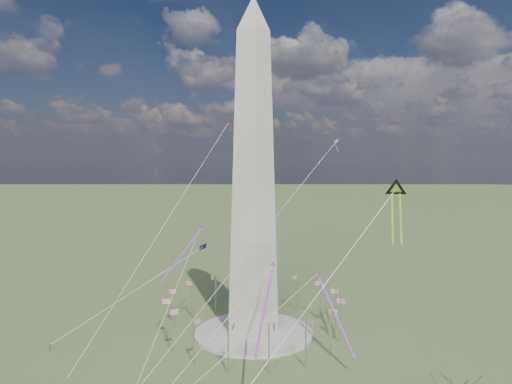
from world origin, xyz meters
The scene contains 12 objects.
ground centered at (0.00, 0.00, 0.00)m, with size 2000.00×2000.00×0.00m, color #3F552A.
plaza centered at (0.00, 0.00, 0.40)m, with size 36.00×36.00×0.80m, color #A9A39A.
washington_monument centered at (0.00, 0.00, 47.95)m, with size 15.56×15.56×100.00m.
flagpole_ring centered at (0.00, 0.00, 7.27)m, with size 54.40×54.40×13.00m.
person_west centered at (-38.72, -43.26, 0.90)m, with size 0.88×0.68×1.81m, color gray.
kite_delta_black centered at (39.87, 9.30, 44.47)m, with size 10.52×18.06×14.81m.
kite_diamond_purple centered at (-23.68, 3.08, 22.71)m, with size 2.50×3.58×10.51m.
kite_streamer_left centered at (17.32, -17.56, 19.89)m, with size 11.41×22.41×16.53m.
kite_streamer_mid centered at (-16.91, -10.90, 26.97)m, with size 4.41×20.23×13.94m.
kite_streamer_right centered at (23.82, 3.24, 14.32)m, with size 19.72×16.35×16.65m.
kite_small_red centered at (-37.80, 34.45, 68.16)m, with size 1.48×2.28×4.95m.
kite_small_white centered at (5.13, 44.15, 59.51)m, with size 1.58×2.26×4.72m.
Camera 1 is at (80.93, -109.03, 53.01)m, focal length 32.00 mm.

